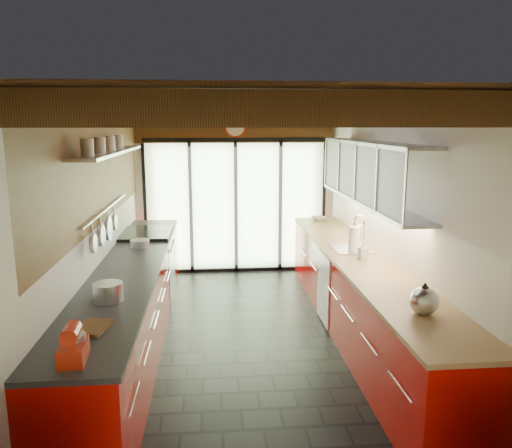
# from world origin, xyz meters

# --- Properties ---
(ground) EXTENTS (5.50, 5.50, 0.00)m
(ground) POSITION_xyz_m (0.00, 0.00, 0.00)
(ground) COLOR black
(ground) RESTS_ON ground
(room_shell) EXTENTS (5.50, 5.50, 5.50)m
(room_shell) POSITION_xyz_m (0.00, 0.00, 1.65)
(room_shell) COLOR silver
(room_shell) RESTS_ON ground
(ceiling_beams) EXTENTS (3.14, 5.06, 4.90)m
(ceiling_beams) POSITION_xyz_m (-0.00, 0.38, 2.46)
(ceiling_beams) COLOR #593316
(ceiling_beams) RESTS_ON ground
(glass_door) EXTENTS (2.95, 0.10, 2.90)m
(glass_door) POSITION_xyz_m (0.00, 2.69, 1.66)
(glass_door) COLOR #C6EAAD
(glass_door) RESTS_ON ground
(left_counter) EXTENTS (0.68, 5.00, 0.92)m
(left_counter) POSITION_xyz_m (-1.28, 0.00, 0.46)
(left_counter) COLOR #AE0905
(left_counter) RESTS_ON ground
(range_stove) EXTENTS (0.66, 0.90, 0.97)m
(range_stove) POSITION_xyz_m (-1.28, 1.45, 0.47)
(range_stove) COLOR silver
(range_stove) RESTS_ON ground
(right_counter) EXTENTS (0.68, 5.00, 0.92)m
(right_counter) POSITION_xyz_m (1.27, 0.00, 0.46)
(right_counter) COLOR #AE0905
(right_counter) RESTS_ON ground
(sink_assembly) EXTENTS (0.45, 0.52, 0.43)m
(sink_assembly) POSITION_xyz_m (1.29, 0.40, 0.96)
(sink_assembly) COLOR silver
(sink_assembly) RESTS_ON right_counter
(upper_cabinets_right) EXTENTS (0.34, 3.00, 3.00)m
(upper_cabinets_right) POSITION_xyz_m (1.43, 0.30, 1.85)
(upper_cabinets_right) COLOR silver
(upper_cabinets_right) RESTS_ON ground
(left_wall_fixtures) EXTENTS (0.28, 2.60, 0.96)m
(left_wall_fixtures) POSITION_xyz_m (-1.47, 0.14, 1.88)
(left_wall_fixtures) COLOR silver
(left_wall_fixtures) RESTS_ON ground
(stand_mixer) EXTENTS (0.18, 0.29, 0.25)m
(stand_mixer) POSITION_xyz_m (-1.27, -2.24, 1.02)
(stand_mixer) COLOR red
(stand_mixer) RESTS_ON left_counter
(pot_large) EXTENTS (0.33, 0.33, 0.16)m
(pot_large) POSITION_xyz_m (-1.27, -1.16, 1.00)
(pot_large) COLOR silver
(pot_large) RESTS_ON left_counter
(pot_small) EXTENTS (0.30, 0.30, 0.09)m
(pot_small) POSITION_xyz_m (-1.27, 0.75, 0.96)
(pot_small) COLOR silver
(pot_small) RESTS_ON left_counter
(cutting_board) EXTENTS (0.27, 0.34, 0.03)m
(cutting_board) POSITION_xyz_m (-1.27, -1.75, 0.93)
(cutting_board) COLOR brown
(cutting_board) RESTS_ON left_counter
(kettle) EXTENTS (0.26, 0.30, 0.27)m
(kettle) POSITION_xyz_m (1.27, -1.67, 1.04)
(kettle) COLOR silver
(kettle) RESTS_ON right_counter
(paper_towel) EXTENTS (0.14, 0.14, 0.35)m
(paper_towel) POSITION_xyz_m (1.27, 0.30, 1.07)
(paper_towel) COLOR white
(paper_towel) RESTS_ON right_counter
(soap_bottle) EXTENTS (0.10, 0.11, 0.19)m
(soap_bottle) POSITION_xyz_m (1.27, -0.04, 1.02)
(soap_bottle) COLOR silver
(soap_bottle) RESTS_ON right_counter
(bowl) EXTENTS (0.29, 0.29, 0.06)m
(bowl) POSITION_xyz_m (1.27, 2.25, 0.95)
(bowl) COLOR silver
(bowl) RESTS_ON right_counter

